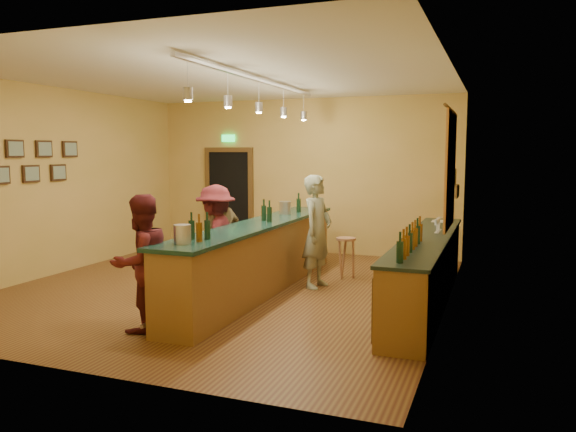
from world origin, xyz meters
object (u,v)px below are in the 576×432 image
at_px(back_counter, 426,269).
at_px(customer_a, 141,263).
at_px(tasting_bar, 260,252).
at_px(customer_b, 222,239).
at_px(customer_c, 216,240).
at_px(bar_stool, 346,246).
at_px(bartender, 317,231).

xyz_separation_m(back_counter, customer_a, (-2.98, -2.38, 0.32)).
relative_size(tasting_bar, customer_b, 3.21).
xyz_separation_m(customer_a, customer_c, (0.00, 1.85, 0.01)).
bearing_deg(customer_a, back_counter, 145.89).
height_order(customer_a, bar_stool, customer_a).
relative_size(back_counter, tasting_bar, 0.89).
xyz_separation_m(customer_a, customer_b, (0.00, 2.05, -0.01)).
height_order(bartender, customer_c, bartender).
bearing_deg(bar_stool, customer_c, -132.04).
bearing_deg(customer_a, customer_b, -162.70).
distance_m(customer_a, customer_b, 2.05).
bearing_deg(bar_stool, bartender, -109.01).
distance_m(customer_c, bar_stool, 2.30).
height_order(back_counter, customer_c, customer_c).
bearing_deg(customer_b, customer_c, 11.60).
bearing_deg(tasting_bar, bar_stool, 53.87).
xyz_separation_m(tasting_bar, customer_b, (-0.55, -0.15, 0.19)).
distance_m(back_counter, customer_b, 3.02).
xyz_separation_m(back_counter, tasting_bar, (-2.43, -0.18, 0.12)).
bearing_deg(tasting_bar, back_counter, 4.26).
bearing_deg(back_counter, customer_c, -169.85).
xyz_separation_m(bartender, bar_stool, (0.26, 0.76, -0.34)).
height_order(tasting_bar, customer_a, customer_a).
relative_size(bartender, customer_b, 1.10).
bearing_deg(back_counter, bartender, 166.84).
relative_size(customer_b, bar_stool, 2.33).
bearing_deg(customer_a, bartender, 172.79).
bearing_deg(bartender, back_counter, -94.12).
distance_m(tasting_bar, bar_stool, 1.67).
relative_size(back_counter, customer_a, 2.82).
distance_m(tasting_bar, customer_b, 0.60).
bearing_deg(customer_b, tasting_bar, 117.14).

